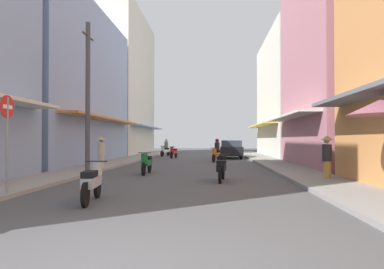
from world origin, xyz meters
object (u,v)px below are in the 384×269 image
object	(u,v)px
street_sign_no_entry	(7,131)
pedestrian_far	(327,155)
motorbike_silver	(92,181)
motorbike_red	(174,152)
motorbike_black	(222,167)
parked_car	(231,149)
motorbike_white	(165,149)
motorbike_green	(146,163)
pedestrian_crossing	(101,151)
motorbike_orange	(216,151)
utility_pole	(88,97)

from	to	relation	value
street_sign_no_entry	pedestrian_far	bearing A→B (deg)	24.21
motorbike_silver	motorbike_red	size ratio (longest dim) A/B	1.01
motorbike_black	parked_car	distance (m)	15.48
motorbike_silver	motorbike_red	bearing A→B (deg)	90.81
motorbike_silver	motorbike_white	bearing A→B (deg)	93.40
motorbike_green	motorbike_silver	distance (m)	6.69
motorbike_silver	pedestrian_crossing	size ratio (longest dim) A/B	1.10
parked_car	motorbike_orange	bearing A→B (deg)	-105.03
motorbike_silver	pedestrian_crossing	xyz separation A→B (m)	(-2.65, 8.66, 0.43)
pedestrian_crossing	pedestrian_far	world-z (taller)	pedestrian_far
motorbike_white	street_sign_no_entry	xyz separation A→B (m)	(-1.05, -22.00, 1.01)
pedestrian_far	parked_car	bearing A→B (deg)	99.90
motorbike_black	pedestrian_far	xyz separation A→B (m)	(3.83, 0.26, 0.43)
motorbike_green	pedestrian_crossing	world-z (taller)	pedestrian_crossing
motorbike_black	motorbike_silver	bearing A→B (deg)	-126.49
motorbike_green	utility_pole	size ratio (longest dim) A/B	0.28
motorbike_green	motorbike_orange	xyz separation A→B (m)	(3.14, 8.45, 0.20)
motorbike_red	pedestrian_far	distance (m)	16.70
motorbike_red	utility_pole	world-z (taller)	utility_pole
motorbike_red	parked_car	size ratio (longest dim) A/B	0.43
motorbike_black	pedestrian_crossing	xyz separation A→B (m)	(-5.88, 4.30, 0.43)
motorbike_silver	street_sign_no_entry	bearing A→B (deg)	170.98
utility_pole	street_sign_no_entry	world-z (taller)	utility_pole
motorbike_white	motorbike_orange	bearing A→B (deg)	-58.25
pedestrian_crossing	street_sign_no_entry	distance (m)	8.33
motorbike_silver	parked_car	xyz separation A→B (m)	(4.41, 19.80, 0.24)
motorbike_silver	parked_car	size ratio (longest dim) A/B	0.44
motorbike_red	motorbike_white	size ratio (longest dim) A/B	1.03
motorbike_red	pedestrian_crossing	size ratio (longest dim) A/B	1.09
pedestrian_far	utility_pole	bearing A→B (deg)	169.87
motorbike_red	utility_pole	size ratio (longest dim) A/B	0.27
motorbike_green	pedestrian_far	world-z (taller)	pedestrian_far
motorbike_orange	motorbike_silver	bearing A→B (deg)	-101.78
motorbike_green	street_sign_no_entry	xyz separation A→B (m)	(-2.40, -6.31, 1.21)
street_sign_no_entry	motorbike_black	bearing A→B (deg)	35.40
motorbike_red	motorbike_orange	bearing A→B (deg)	-52.60
motorbike_red	motorbike_green	bearing A→B (deg)	-88.70
parked_car	utility_pole	xyz separation A→B (m)	(-6.89, -13.48, 2.63)
motorbike_black	utility_pole	xyz separation A→B (m)	(-5.71, 1.96, 2.86)
motorbike_green	utility_pole	distance (m)	3.82
motorbike_red	motorbike_silver	bearing A→B (deg)	-89.19
parked_car	utility_pole	world-z (taller)	utility_pole
motorbike_orange	parked_car	bearing A→B (deg)	74.97
motorbike_white	utility_pole	size ratio (longest dim) A/B	0.26
motorbike_green	motorbike_orange	bearing A→B (deg)	69.62
motorbike_white	pedestrian_crossing	bearing A→B (deg)	-95.50
motorbike_white	street_sign_no_entry	distance (m)	22.05
pedestrian_crossing	pedestrian_far	distance (m)	10.52
parked_car	utility_pole	distance (m)	15.36
motorbike_black	pedestrian_crossing	world-z (taller)	pedestrian_crossing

